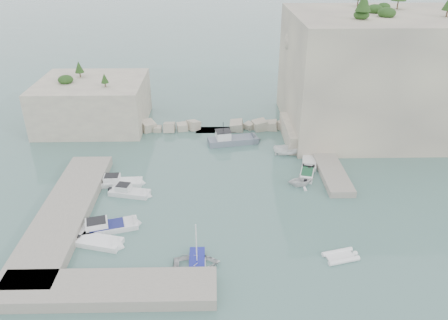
{
  "coord_description": "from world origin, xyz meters",
  "views": [
    {
      "loc": [
        -0.96,
        -39.91,
        26.62
      ],
      "look_at": [
        0.0,
        6.0,
        3.0
      ],
      "focal_mm": 35.0,
      "sensor_mm": 36.0,
      "label": 1
    }
  ],
  "objects_px": {
    "rowboat": "(197,265)",
    "tender_east_b": "(307,176)",
    "inflatable_dinghy": "(340,258)",
    "tender_east_a": "(300,186)",
    "motorboat_e": "(100,244)",
    "tender_east_d": "(289,155)",
    "motorboat_d": "(107,230)",
    "work_boat": "(233,143)",
    "tender_east_c": "(309,163)",
    "motorboat_b": "(130,195)",
    "motorboat_a": "(120,185)"
  },
  "relations": [
    {
      "from": "motorboat_a",
      "to": "rowboat",
      "type": "bearing_deg",
      "value": -58.34
    },
    {
      "from": "rowboat",
      "to": "inflatable_dinghy",
      "type": "bearing_deg",
      "value": -87.79
    },
    {
      "from": "tender_east_b",
      "to": "motorboat_e",
      "type": "bearing_deg",
      "value": 136.4
    },
    {
      "from": "motorboat_e",
      "to": "motorboat_d",
      "type": "relative_size",
      "value": 0.69
    },
    {
      "from": "tender_east_a",
      "to": "tender_east_d",
      "type": "xyz_separation_m",
      "value": [
        -0.12,
        8.26,
        0.0
      ]
    },
    {
      "from": "motorboat_b",
      "to": "motorboat_a",
      "type": "bearing_deg",
      "value": 137.22
    },
    {
      "from": "tender_east_b",
      "to": "work_boat",
      "type": "height_order",
      "value": "work_boat"
    },
    {
      "from": "motorboat_d",
      "to": "rowboat",
      "type": "xyz_separation_m",
      "value": [
        9.36,
        -5.61,
        0.0
      ]
    },
    {
      "from": "tender_east_b",
      "to": "rowboat",
      "type": "bearing_deg",
      "value": 157.46
    },
    {
      "from": "motorboat_e",
      "to": "tender_east_b",
      "type": "height_order",
      "value": "same"
    },
    {
      "from": "motorboat_d",
      "to": "tender_east_a",
      "type": "relative_size",
      "value": 2.13
    },
    {
      "from": "tender_east_d",
      "to": "motorboat_d",
      "type": "bearing_deg",
      "value": 124.29
    },
    {
      "from": "inflatable_dinghy",
      "to": "work_boat",
      "type": "bearing_deg",
      "value": 95.03
    },
    {
      "from": "motorboat_d",
      "to": "tender_east_d",
      "type": "xyz_separation_m",
      "value": [
        21.1,
        16.62,
        0.0
      ]
    },
    {
      "from": "work_boat",
      "to": "tender_east_b",
      "type": "bearing_deg",
      "value": -58.96
    },
    {
      "from": "motorboat_d",
      "to": "tender_east_b",
      "type": "height_order",
      "value": "motorboat_d"
    },
    {
      "from": "tender_east_d",
      "to": "tender_east_c",
      "type": "bearing_deg",
      "value": -139.37
    },
    {
      "from": "tender_east_a",
      "to": "tender_east_c",
      "type": "relative_size",
      "value": 0.6
    },
    {
      "from": "motorboat_e",
      "to": "inflatable_dinghy",
      "type": "xyz_separation_m",
      "value": [
        22.78,
        -2.46,
        0.0
      ]
    },
    {
      "from": "motorboat_e",
      "to": "tender_east_d",
      "type": "height_order",
      "value": "tender_east_d"
    },
    {
      "from": "motorboat_a",
      "to": "tender_east_d",
      "type": "height_order",
      "value": "tender_east_d"
    },
    {
      "from": "motorboat_a",
      "to": "tender_east_d",
      "type": "relative_size",
      "value": 1.36
    },
    {
      "from": "rowboat",
      "to": "tender_east_b",
      "type": "relative_size",
      "value": 0.92
    },
    {
      "from": "rowboat",
      "to": "tender_east_a",
      "type": "distance_m",
      "value": 18.34
    },
    {
      "from": "motorboat_b",
      "to": "tender_east_d",
      "type": "xyz_separation_m",
      "value": [
        19.93,
        9.93,
        0.0
      ]
    },
    {
      "from": "motorboat_e",
      "to": "inflatable_dinghy",
      "type": "relative_size",
      "value": 1.4
    },
    {
      "from": "inflatable_dinghy",
      "to": "tender_east_a",
      "type": "height_order",
      "value": "tender_east_a"
    },
    {
      "from": "work_boat",
      "to": "motorboat_b",
      "type": "bearing_deg",
      "value": -143.26
    },
    {
      "from": "motorboat_b",
      "to": "motorboat_d",
      "type": "bearing_deg",
      "value": -87.31
    },
    {
      "from": "tender_east_b",
      "to": "tender_east_d",
      "type": "bearing_deg",
      "value": 29.57
    },
    {
      "from": "tender_east_b",
      "to": "tender_east_d",
      "type": "relative_size",
      "value": 1.06
    },
    {
      "from": "motorboat_e",
      "to": "work_boat",
      "type": "distance_m",
      "value": 26.76
    },
    {
      "from": "tender_east_b",
      "to": "work_boat",
      "type": "relative_size",
      "value": 0.59
    },
    {
      "from": "motorboat_b",
      "to": "tender_east_b",
      "type": "relative_size",
      "value": 1.1
    },
    {
      "from": "motorboat_e",
      "to": "inflatable_dinghy",
      "type": "distance_m",
      "value": 22.91
    },
    {
      "from": "motorboat_d",
      "to": "tender_east_b",
      "type": "relative_size",
      "value": 1.48
    },
    {
      "from": "rowboat",
      "to": "tender_east_b",
      "type": "distance_m",
      "value": 21.02
    },
    {
      "from": "tender_east_d",
      "to": "motorboat_b",
      "type": "bearing_deg",
      "value": 112.55
    },
    {
      "from": "work_boat",
      "to": "motorboat_a",
      "type": "bearing_deg",
      "value": -152.11
    },
    {
      "from": "motorboat_a",
      "to": "work_boat",
      "type": "height_order",
      "value": "work_boat"
    },
    {
      "from": "rowboat",
      "to": "tender_east_d",
      "type": "distance_m",
      "value": 25.14
    },
    {
      "from": "tender_east_c",
      "to": "work_boat",
      "type": "relative_size",
      "value": 0.69
    },
    {
      "from": "tender_east_a",
      "to": "tender_east_d",
      "type": "distance_m",
      "value": 8.26
    },
    {
      "from": "motorboat_e",
      "to": "motorboat_d",
      "type": "bearing_deg",
      "value": 101.32
    },
    {
      "from": "inflatable_dinghy",
      "to": "rowboat",
      "type": "bearing_deg",
      "value": 168.69
    },
    {
      "from": "motorboat_a",
      "to": "motorboat_b",
      "type": "distance_m",
      "value": 2.87
    },
    {
      "from": "tender_east_a",
      "to": "motorboat_b",
      "type": "bearing_deg",
      "value": 83.32
    },
    {
      "from": "motorboat_d",
      "to": "tender_east_d",
      "type": "bearing_deg",
      "value": 22.41
    },
    {
      "from": "motorboat_a",
      "to": "motorboat_b",
      "type": "bearing_deg",
      "value": -57.51
    },
    {
      "from": "tender_east_c",
      "to": "work_boat",
      "type": "bearing_deg",
      "value": 68.24
    }
  ]
}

